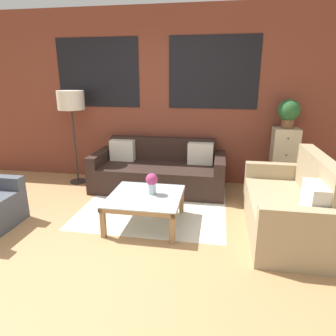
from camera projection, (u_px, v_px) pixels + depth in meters
The scene contains 10 objects.
ground_plane at pixel (106, 254), 3.08m from camera, with size 16.00×16.00×0.00m, color #AD7F51.
wall_back_brick at pixel (155, 98), 4.96m from camera, with size 8.40×0.09×2.80m.
rug at pixel (155, 205), 4.23m from camera, with size 1.96×1.79×0.00m.
couch_dark at pixel (159, 172), 4.81m from camera, with size 2.07×0.88×0.78m.
settee_vintage at pixel (290, 208), 3.42m from camera, with size 0.80×1.62×0.92m.
coffee_table at pixel (145, 200), 3.62m from camera, with size 0.86×0.86×0.38m.
floor_lamp at pixel (71, 103), 4.78m from camera, with size 0.43×0.43×1.53m.
drawer_cabinet at pixel (283, 160), 4.66m from camera, with size 0.38×0.36×1.00m.
potted_plant at pixel (289, 112), 4.44m from camera, with size 0.32×0.32×0.43m.
flower_vase at pixel (152, 182), 3.61m from camera, with size 0.15×0.15×0.26m.
Camera 1 is at (1.08, -2.54, 1.75)m, focal length 32.00 mm.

